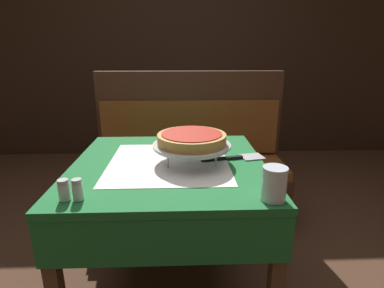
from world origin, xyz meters
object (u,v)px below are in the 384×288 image
(pizza_server, at_px, (235,158))
(pizza_pan_stand, at_px, (192,146))
(dining_table_rear, at_px, (203,111))
(booth_bench, at_px, (191,178))
(salt_shaker, at_px, (64,190))
(condiment_caddy, at_px, (195,95))
(water_glass_near, at_px, (274,184))
(deep_dish_pizza, at_px, (192,139))
(dining_table_front, at_px, (169,186))
(pepper_shaker, at_px, (78,190))

(pizza_server, bearing_deg, pizza_pan_stand, -168.66)
(dining_table_rear, height_order, booth_bench, booth_bench)
(salt_shaker, distance_m, condiment_caddy, 2.28)
(dining_table_rear, height_order, water_glass_near, water_glass_near)
(booth_bench, bearing_deg, water_glass_near, -77.85)
(condiment_caddy, bearing_deg, deep_dish_pizza, -93.08)
(booth_bench, distance_m, pizza_server, 0.86)
(booth_bench, distance_m, salt_shaker, 1.28)
(dining_table_front, xyz_separation_m, condiment_caddy, (0.20, 1.87, 0.15))
(pizza_server, bearing_deg, pepper_shaker, -147.72)
(booth_bench, relative_size, deep_dish_pizza, 4.45)
(dining_table_front, distance_m, condiment_caddy, 1.89)
(deep_dish_pizza, distance_m, condiment_caddy, 1.88)
(pepper_shaker, bearing_deg, dining_table_rear, 74.69)
(dining_table_rear, relative_size, pepper_shaker, 9.98)
(water_glass_near, distance_m, pepper_shaker, 0.66)
(dining_table_front, bearing_deg, booth_bench, 80.80)
(water_glass_near, bearing_deg, deep_dish_pizza, 125.92)
(deep_dish_pizza, xyz_separation_m, water_glass_near, (0.26, -0.36, -0.05))
(booth_bench, distance_m, condiment_caddy, 1.20)
(salt_shaker, bearing_deg, condiment_caddy, 76.27)
(water_glass_near, xyz_separation_m, salt_shaker, (-0.70, 0.02, -0.02))
(condiment_caddy, bearing_deg, pepper_shaker, -102.63)
(salt_shaker, relative_size, pepper_shaker, 0.99)
(salt_shaker, bearing_deg, water_glass_near, -1.94)
(pizza_pan_stand, bearing_deg, water_glass_near, -54.08)
(booth_bench, bearing_deg, dining_table_rear, 80.83)
(condiment_caddy, bearing_deg, salt_shaker, -103.73)
(dining_table_rear, relative_size, deep_dish_pizza, 2.46)
(condiment_caddy, bearing_deg, water_glass_near, -85.91)
(water_glass_near, bearing_deg, condiment_caddy, 94.09)
(dining_table_rear, distance_m, salt_shaker, 2.20)
(dining_table_rear, bearing_deg, pepper_shaker, -105.31)
(deep_dish_pizza, relative_size, condiment_caddy, 1.74)
(dining_table_rear, height_order, pizza_pan_stand, pizza_pan_stand)
(dining_table_front, xyz_separation_m, booth_bench, (0.12, 0.76, -0.30))
(dining_table_front, xyz_separation_m, water_glass_near, (0.36, -0.37, 0.18))
(deep_dish_pizza, xyz_separation_m, salt_shaker, (-0.44, -0.34, -0.08))
(dining_table_front, distance_m, pepper_shaker, 0.48)
(pizza_pan_stand, height_order, condiment_caddy, condiment_caddy)
(condiment_caddy, bearing_deg, pizza_pan_stand, -93.08)
(pepper_shaker, distance_m, condiment_caddy, 2.27)
(dining_table_rear, relative_size, condiment_caddy, 4.29)
(pizza_pan_stand, height_order, salt_shaker, pizza_pan_stand)
(deep_dish_pizza, distance_m, pepper_shaker, 0.52)
(dining_table_front, xyz_separation_m, dining_table_rear, (0.28, 1.76, 0.01))
(pizza_pan_stand, bearing_deg, salt_shaker, -142.56)
(booth_bench, relative_size, condiment_caddy, 7.75)
(pizza_pan_stand, xyz_separation_m, pepper_shaker, (-0.39, -0.34, -0.04))
(dining_table_front, height_order, pizza_pan_stand, pizza_pan_stand)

